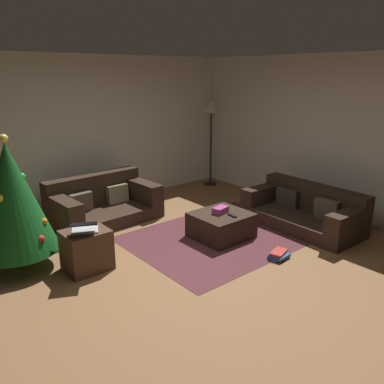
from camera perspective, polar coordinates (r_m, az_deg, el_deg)
ground_plane at (r=4.87m, az=0.30°, el=-11.13°), size 6.40×6.40×0.00m
rear_partition at (r=7.07m, az=-16.51°, el=8.20°), size 6.40×0.12×2.60m
corner_partition at (r=6.83m, az=21.06°, el=7.49°), size 0.12×6.40×2.60m
couch_left at (r=6.50m, az=-13.02°, el=-1.62°), size 1.69×1.02×0.71m
couch_right at (r=6.33m, az=16.15°, el=-2.61°), size 0.90×1.82×0.63m
ottoman at (r=5.71m, az=4.28°, el=-4.82°), size 0.78×0.72×0.36m
gift_box at (r=5.65m, az=4.17°, el=-2.62°), size 0.26×0.19×0.09m
tv_remote at (r=5.55m, az=5.87°, el=-3.41°), size 0.08×0.17×0.02m
christmas_tree at (r=5.02m, az=-24.75°, el=-0.85°), size 0.96×0.96×1.64m
side_table at (r=4.93m, az=-15.09°, el=-8.15°), size 0.52×0.44×0.50m
laptop at (r=4.76m, az=-15.38°, el=-5.06°), size 0.45×0.50×0.18m
book_stack at (r=5.22m, az=12.54°, el=-8.95°), size 0.31×0.24×0.10m
corner_lamp at (r=8.14m, az=2.84°, el=11.41°), size 0.36×0.36×1.76m
area_rug at (r=5.78m, az=4.24°, el=-6.45°), size 2.60×2.00×0.01m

